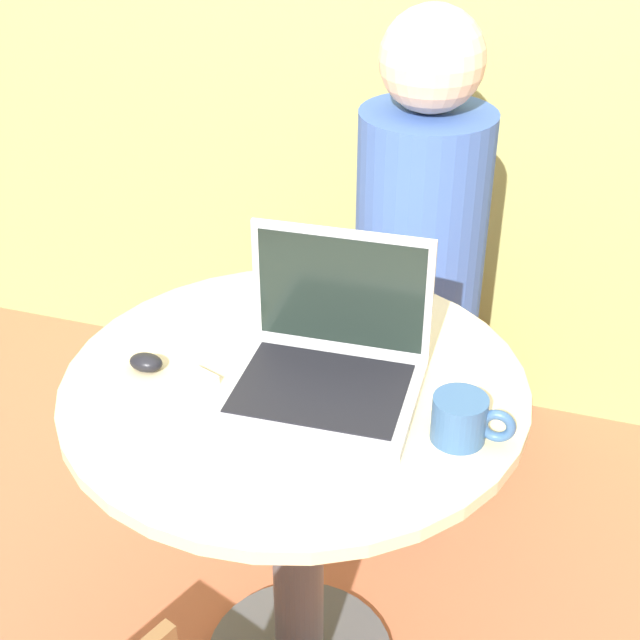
# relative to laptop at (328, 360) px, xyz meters

# --- Properties ---
(round_table) EXTENTS (0.83, 0.83, 0.77)m
(round_table) POSITION_rel_laptop_xyz_m (-0.06, -0.00, -0.26)
(round_table) COLOR #4C4C51
(round_table) RESTS_ON ground_plane
(laptop) EXTENTS (0.34, 0.29, 0.26)m
(laptop) POSITION_rel_laptop_xyz_m (0.00, 0.00, 0.00)
(laptop) COLOR #B7B7BC
(laptop) RESTS_ON round_table
(cell_phone) EXTENTS (0.09, 0.10, 0.02)m
(cell_phone) POSITION_rel_laptop_xyz_m (-0.22, -0.09, -0.04)
(cell_phone) COLOR silver
(cell_phone) RESTS_ON round_table
(computer_mouse) EXTENTS (0.06, 0.04, 0.03)m
(computer_mouse) POSITION_rel_laptop_xyz_m (-0.32, -0.06, -0.04)
(computer_mouse) COLOR black
(computer_mouse) RESTS_ON round_table
(coffee_cup) EXTENTS (0.14, 0.09, 0.08)m
(coffee_cup) POSITION_rel_laptop_xyz_m (0.25, -0.08, -0.01)
(coffee_cup) COLOR #335684
(coffee_cup) RESTS_ON round_table
(person_seated) EXTENTS (0.36, 0.50, 1.29)m
(person_seated) POSITION_rel_laptop_xyz_m (0.02, 0.70, -0.27)
(person_seated) COLOR brown
(person_seated) RESTS_ON ground_plane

